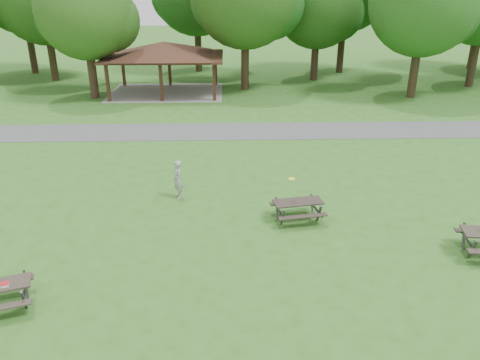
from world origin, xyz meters
name	(u,v)px	position (x,y,z in m)	size (l,w,h in m)	color
ground	(210,276)	(0.00, 0.00, 0.00)	(160.00, 160.00, 0.00)	#2A5F1B
asphalt_path	(217,131)	(0.00, 14.00, 0.01)	(120.00, 3.20, 0.02)	#474749
pavilion	(164,51)	(-4.00, 24.00, 3.06)	(8.60, 7.01, 3.76)	#311D11
tree_row_d	(86,14)	(-8.92, 22.53, 5.77)	(6.93, 6.60, 9.27)	#301F15
tree_row_f	(319,7)	(8.09, 28.53, 5.84)	(7.35, 7.00, 9.55)	#301C15
tree_row_g	(425,5)	(14.09, 22.03, 6.33)	(7.77, 7.40, 10.25)	black
picnic_table_middle	(298,206)	(3.04, 3.36, 0.56)	(1.95, 1.67, 0.75)	black
frisbee_in_flight	(292,179)	(2.79, 3.49, 1.54)	(0.30, 0.30, 0.02)	#FFFD28
frisbee_thrower	(178,180)	(-1.39, 5.35, 0.76)	(0.56, 0.37, 1.53)	#99999B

